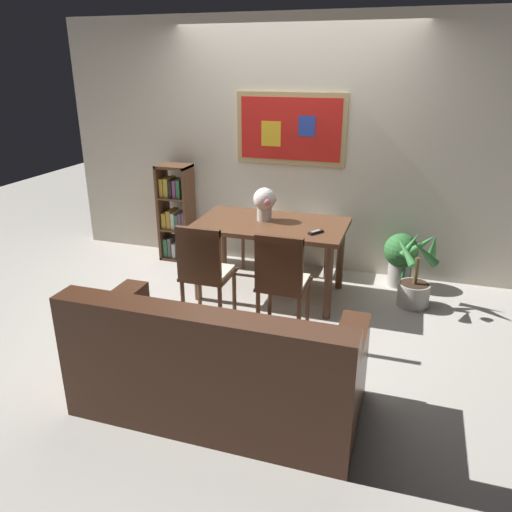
# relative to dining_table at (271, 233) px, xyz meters

# --- Properties ---
(ground_plane) EXTENTS (12.00, 12.00, 0.00)m
(ground_plane) POSITION_rel_dining_table_xyz_m (-0.02, -0.42, -0.63)
(ground_plane) COLOR #B7B2A8
(wall_back_with_painting) EXTENTS (5.20, 0.14, 2.60)m
(wall_back_with_painting) POSITION_rel_dining_table_xyz_m (-0.02, 0.87, 0.68)
(wall_back_with_painting) COLOR beige
(wall_back_with_painting) RESTS_ON ground_plane
(dining_table) EXTENTS (1.40, 0.83, 0.73)m
(dining_table) POSITION_rel_dining_table_xyz_m (0.00, 0.00, 0.00)
(dining_table) COLOR brown
(dining_table) RESTS_ON ground_plane
(dining_chair_near_left) EXTENTS (0.40, 0.41, 0.91)m
(dining_chair_near_left) POSITION_rel_dining_table_xyz_m (-0.35, -0.77, -0.09)
(dining_chair_near_left) COLOR brown
(dining_chair_near_left) RESTS_ON ground_plane
(dining_chair_far_right) EXTENTS (0.40, 0.41, 0.91)m
(dining_chair_far_right) POSITION_rel_dining_table_xyz_m (0.28, 0.76, -0.09)
(dining_chair_far_right) COLOR brown
(dining_chair_far_right) RESTS_ON ground_plane
(dining_chair_far_left) EXTENTS (0.40, 0.41, 0.91)m
(dining_chair_far_left) POSITION_rel_dining_table_xyz_m (-0.29, 0.76, -0.09)
(dining_chair_far_left) COLOR brown
(dining_chair_far_left) RESTS_ON ground_plane
(dining_chair_near_right) EXTENTS (0.40, 0.41, 0.91)m
(dining_chair_near_right) POSITION_rel_dining_table_xyz_m (0.32, -0.77, -0.09)
(dining_chair_near_right) COLOR brown
(dining_chair_near_right) RESTS_ON ground_plane
(leather_couch) EXTENTS (1.80, 0.84, 0.84)m
(leather_couch) POSITION_rel_dining_table_xyz_m (0.17, -1.81, -0.32)
(leather_couch) COLOR #472819
(leather_couch) RESTS_ON ground_plane
(bookshelf) EXTENTS (0.36, 0.28, 1.09)m
(bookshelf) POSITION_rel_dining_table_xyz_m (-1.29, 0.59, -0.11)
(bookshelf) COLOR brown
(bookshelf) RESTS_ON ground_plane
(potted_ivy) EXTENTS (0.34, 0.34, 0.56)m
(potted_ivy) POSITION_rel_dining_table_xyz_m (1.19, 0.59, -0.31)
(potted_ivy) COLOR #B2ADA3
(potted_ivy) RESTS_ON ground_plane
(potted_palm) EXTENTS (0.44, 0.44, 0.77)m
(potted_palm) POSITION_rel_dining_table_xyz_m (1.35, 0.15, -0.36)
(potted_palm) COLOR #B2ADA3
(potted_palm) RESTS_ON ground_plane
(flower_vase) EXTENTS (0.22, 0.21, 0.31)m
(flower_vase) POSITION_rel_dining_table_xyz_m (-0.08, 0.06, 0.28)
(flower_vase) COLOR beige
(flower_vase) RESTS_ON dining_table
(tv_remote) EXTENTS (0.12, 0.15, 0.02)m
(tv_remote) POSITION_rel_dining_table_xyz_m (0.46, -0.18, 0.11)
(tv_remote) COLOR black
(tv_remote) RESTS_ON dining_table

